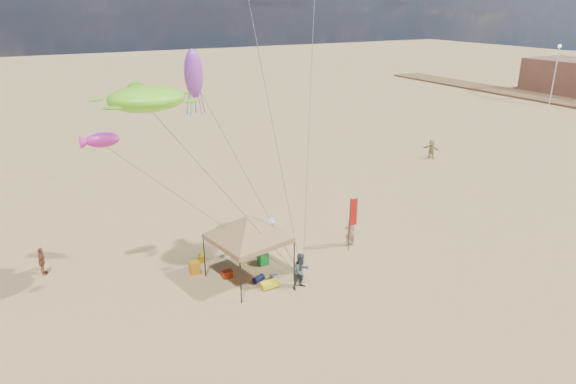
# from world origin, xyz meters

# --- Properties ---
(ground) EXTENTS (280.00, 280.00, 0.00)m
(ground) POSITION_xyz_m (0.00, 0.00, 0.00)
(ground) COLOR tan
(ground) RESTS_ON ground
(canopy_tent) EXTENTS (6.58, 6.58, 4.13)m
(canopy_tent) POSITION_xyz_m (-2.82, 2.03, 3.44)
(canopy_tent) COLOR black
(canopy_tent) RESTS_ON ground
(feather_flag) EXTENTS (0.50, 0.06, 3.25)m
(feather_flag) POSITION_xyz_m (3.74, 2.19, 2.16)
(feather_flag) COLOR black
(feather_flag) RESTS_ON ground
(cooler_red) EXTENTS (0.54, 0.38, 0.38)m
(cooler_red) POSITION_xyz_m (-3.81, 2.67, 0.19)
(cooler_red) COLOR #A92B0D
(cooler_red) RESTS_ON ground
(cooler_blue) EXTENTS (0.54, 0.38, 0.38)m
(cooler_blue) POSITION_xyz_m (0.28, 5.57, 0.19)
(cooler_blue) COLOR #1326A1
(cooler_blue) RESTS_ON ground
(bag_navy) EXTENTS (0.69, 0.54, 0.36)m
(bag_navy) POSITION_xyz_m (-2.56, 1.48, 0.18)
(bag_navy) COLOR #0E153E
(bag_navy) RESTS_ON ground
(bag_orange) EXTENTS (0.54, 0.69, 0.36)m
(bag_orange) POSITION_xyz_m (-4.40, 5.07, 0.18)
(bag_orange) COLOR #CE910B
(bag_orange) RESTS_ON ground
(chair_green) EXTENTS (0.50, 0.50, 0.70)m
(chair_green) POSITION_xyz_m (-1.52, 3.09, 0.35)
(chair_green) COLOR #1A9433
(chair_green) RESTS_ON ground
(chair_yellow) EXTENTS (0.50, 0.50, 0.70)m
(chair_yellow) POSITION_xyz_m (-5.17, 3.90, 0.35)
(chair_yellow) COLOR orange
(chair_yellow) RESTS_ON ground
(crate_grey) EXTENTS (0.34, 0.30, 0.28)m
(crate_grey) POSITION_xyz_m (-1.75, 1.28, 0.14)
(crate_grey) COLOR slate
(crate_grey) RESTS_ON ground
(beach_cart) EXTENTS (0.90, 0.50, 0.24)m
(beach_cart) POSITION_xyz_m (-2.31, 0.69, 0.20)
(beach_cart) COLOR yellow
(beach_cart) RESTS_ON ground
(person_near_a) EXTENTS (0.68, 0.45, 1.86)m
(person_near_a) POSITION_xyz_m (3.96, 2.65, 0.93)
(person_near_a) COLOR tan
(person_near_a) RESTS_ON ground
(person_near_b) EXTENTS (1.01, 0.84, 1.90)m
(person_near_b) POSITION_xyz_m (-0.92, -0.06, 0.95)
(person_near_b) COLOR #3B4751
(person_near_b) RESTS_ON ground
(person_near_c) EXTENTS (1.09, 0.68, 1.62)m
(person_near_c) POSITION_xyz_m (0.00, 5.19, 0.81)
(person_near_c) COLOR silver
(person_near_c) RESTS_ON ground
(person_far_a) EXTENTS (0.60, 0.98, 1.56)m
(person_far_a) POSITION_xyz_m (-12.21, 7.62, 0.78)
(person_far_a) COLOR #9E543C
(person_far_a) RESTS_ON ground
(person_far_c) EXTENTS (1.06, 1.74, 1.79)m
(person_far_c) POSITION_xyz_m (21.02, 13.91, 0.90)
(person_far_c) COLOR tan
(person_far_c) RESTS_ON ground
(lamp_north) EXTENTS (0.50, 0.50, 8.25)m
(lamp_north) POSITION_xyz_m (55.00, 26.00, 5.52)
(lamp_north) COLOR silver
(lamp_north) RESTS_ON ground
(turtle_kite) EXTENTS (3.63, 3.08, 1.09)m
(turtle_kite) POSITION_xyz_m (-7.17, 2.40, 9.70)
(turtle_kite) COLOR #79FB22
(turtle_kite) RESTS_ON ground
(fish_kite) EXTENTS (1.59, 0.81, 0.70)m
(fish_kite) POSITION_xyz_m (-8.76, 5.12, 7.48)
(fish_kite) COLOR #E025AF
(fish_kite) RESTS_ON ground
(squid_kite) EXTENTS (1.10, 1.10, 2.35)m
(squid_kite) POSITION_xyz_m (-4.27, 4.71, 10.30)
(squid_kite) COLOR #A540CE
(squid_kite) RESTS_ON ground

